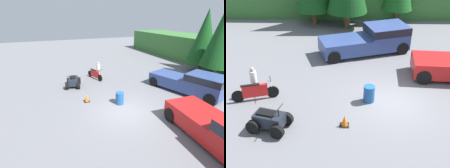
{
  "view_description": "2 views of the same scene",
  "coord_description": "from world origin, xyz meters",
  "views": [
    {
      "loc": [
        9.02,
        -4.78,
        5.93
      ],
      "look_at": [
        -2.79,
        0.19,
        0.95
      ],
      "focal_mm": 28.0,
      "sensor_mm": 36.0,
      "label": 1
    },
    {
      "loc": [
        -2.48,
        -13.51,
        8.97
      ],
      "look_at": [
        -2.79,
        0.19,
        0.95
      ],
      "focal_mm": 50.0,
      "sensor_mm": 36.0,
      "label": 2
    }
  ],
  "objects": [
    {
      "name": "ground_plane",
      "position": [
        0.0,
        0.0,
        0.0
      ],
      "size": [
        80.0,
        80.0,
        0.0
      ],
      "primitive_type": "plane",
      "color": "slate"
    },
    {
      "name": "tree_left",
      "position": [
        -5.0,
        11.98,
        3.98
      ],
      "size": [
        2.98,
        2.98,
        6.77
      ],
      "color": "brown",
      "rests_on": "ground_plane"
    },
    {
      "name": "tree_mid_left",
      "position": [
        -2.33,
        11.17,
        4.38
      ],
      "size": [
        3.28,
        3.28,
        7.45
      ],
      "color": "brown",
      "rests_on": "ground_plane"
    },
    {
      "name": "pickup_truck_second",
      "position": [
        -0.64,
        6.32,
        0.97
      ],
      "size": [
        6.3,
        3.89,
        1.81
      ],
      "rotation": [
        0.0,
        0.0,
        0.32
      ],
      "color": "#334784",
      "rests_on": "ground_plane"
    },
    {
      "name": "dirt_bike",
      "position": [
        -7.08,
        0.11,
        0.47
      ],
      "size": [
        2.35,
        0.92,
        1.14
      ],
      "rotation": [
        0.0,
        0.0,
        0.29
      ],
      "color": "black",
      "rests_on": "ground_plane"
    },
    {
      "name": "quad_atv",
      "position": [
        -5.82,
        -2.31,
        0.46
      ],
      "size": [
        2.07,
        1.64,
        1.18
      ],
      "rotation": [
        0.0,
        0.0,
        -0.27
      ],
      "color": "black",
      "rests_on": "ground_plane"
    },
    {
      "name": "rider_person",
      "position": [
        -7.21,
        0.54,
        0.9
      ],
      "size": [
        0.45,
        0.45,
        1.67
      ],
      "rotation": [
        0.0,
        0.0,
        0.38
      ],
      "color": "brown",
      "rests_on": "ground_plane"
    },
    {
      "name": "traffic_cone",
      "position": [
        -2.45,
        -2.0,
        0.25
      ],
      "size": [
        0.42,
        0.42,
        0.55
      ],
      "color": "black",
      "rests_on": "ground_plane"
    },
    {
      "name": "steel_barrel",
      "position": [
        -1.19,
        0.11,
        0.44
      ],
      "size": [
        0.58,
        0.58,
        0.88
      ],
      "color": "#1E5193",
      "rests_on": "ground_plane"
    }
  ]
}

